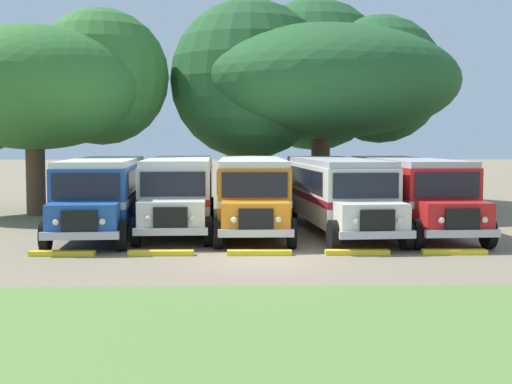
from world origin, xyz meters
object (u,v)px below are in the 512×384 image
(parked_bus_slot_1, at_px, (180,189))
(parked_bus_slot_3, at_px, (337,191))
(parked_bus_slot_0, at_px, (103,191))
(parked_bus_slot_4, at_px, (408,190))
(secondary_tree, at_px, (42,86))
(broad_shade_tree, at_px, (314,80))
(parked_bus_slot_2, at_px, (252,190))

(parked_bus_slot_1, xyz_separation_m, parked_bus_slot_3, (6.19, -0.96, 0.00))
(parked_bus_slot_0, distance_m, parked_bus_slot_4, 11.92)
(parked_bus_slot_4, xyz_separation_m, secondary_tree, (-16.10, 6.57, 4.54))
(parked_bus_slot_0, height_order, parked_bus_slot_1, same)
(parked_bus_slot_4, relative_size, broad_shade_tree, 0.69)
(parked_bus_slot_2, bearing_deg, parked_bus_slot_0, -85.73)
(parked_bus_slot_1, distance_m, parked_bus_slot_4, 9.08)
(parked_bus_slot_3, distance_m, parked_bus_slot_4, 2.87)
(parked_bus_slot_0, bearing_deg, parked_bus_slot_4, 87.50)
(parked_bus_slot_1, height_order, parked_bus_slot_4, same)
(parked_bus_slot_2, bearing_deg, parked_bus_slot_4, 87.53)
(parked_bus_slot_2, height_order, broad_shade_tree, broad_shade_tree)
(parked_bus_slot_3, xyz_separation_m, parked_bus_slot_4, (2.86, 0.26, 0.00))
(parked_bus_slot_2, relative_size, secondary_tree, 0.92)
(parked_bus_slot_2, xyz_separation_m, parked_bus_slot_3, (3.31, -0.48, 0.00))
(parked_bus_slot_3, height_order, secondary_tree, secondary_tree)
(parked_bus_slot_2, height_order, secondary_tree, secondary_tree)
(parked_bus_slot_3, bearing_deg, secondary_tree, -122.13)
(parked_bus_slot_1, relative_size, parked_bus_slot_3, 0.99)
(parked_bus_slot_3, relative_size, broad_shade_tree, 0.69)
(parked_bus_slot_4, height_order, broad_shade_tree, broad_shade_tree)
(parked_bus_slot_4, distance_m, secondary_tree, 17.97)
(parked_bus_slot_1, xyz_separation_m, secondary_tree, (-7.05, 5.86, 4.54))
(parked_bus_slot_0, relative_size, broad_shade_tree, 0.69)
(broad_shade_tree, bearing_deg, parked_bus_slot_4, -77.23)
(parked_bus_slot_0, relative_size, parked_bus_slot_4, 1.00)
(broad_shade_tree, bearing_deg, parked_bus_slot_2, -107.87)
(parked_bus_slot_2, bearing_deg, parked_bus_slot_1, -99.99)
(parked_bus_slot_0, bearing_deg, parked_bus_slot_2, 90.99)
(parked_bus_slot_0, bearing_deg, broad_shade_tree, 137.47)
(secondary_tree, bearing_deg, parked_bus_slot_3, -27.27)
(parked_bus_slot_0, relative_size, secondary_tree, 0.93)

